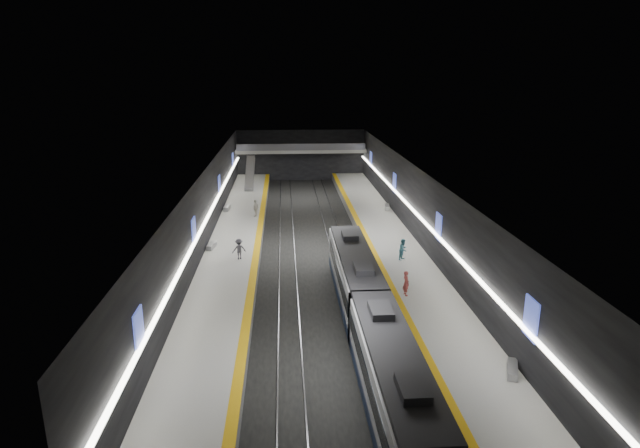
{
  "coord_description": "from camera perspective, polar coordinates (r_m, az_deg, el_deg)",
  "views": [
    {
      "loc": [
        -2.64,
        -49.32,
        16.77
      ],
      "look_at": [
        0.81,
        1.5,
        2.2
      ],
      "focal_mm": 30.0,
      "sensor_mm": 36.0,
      "label": 1
    }
  ],
  "objects": [
    {
      "name": "bench_left_near",
      "position": [
        50.51,
        -11.5,
        -2.29
      ],
      "size": [
        0.8,
        1.9,
        0.45
      ],
      "primitive_type": "cube",
      "rotation": [
        0.0,
        0.0,
        -0.16
      ],
      "color": "#99999E",
      "rests_on": "platform_left"
    },
    {
      "name": "passenger_right_b",
      "position": [
        46.84,
        8.87,
        -2.7
      ],
      "size": [
        1.13,
        1.15,
        1.87
      ],
      "primitive_type": "imported",
      "rotation": [
        0.0,
        0.0,
        0.88
      ],
      "color": "teal",
      "rests_on": "platform_right"
    },
    {
      "name": "tile_surface_right",
      "position": [
        52.76,
        7.39,
        -1.56
      ],
      "size": [
        5.0,
        70.0,
        0.02
      ],
      "primitive_type": "cube",
      "color": "#ABAAA5",
      "rests_on": "platform_right"
    },
    {
      "name": "cove_light_right",
      "position": [
        52.49,
        9.96,
        1.41
      ],
      "size": [
        0.25,
        68.6,
        0.12
      ],
      "primitive_type": "cube",
      "color": "white",
      "rests_on": "wall_right"
    },
    {
      "name": "ceiling",
      "position": [
        50.16,
        -0.81,
        5.89
      ],
      "size": [
        20.0,
        70.0,
        0.04
      ],
      "primitive_type": "cube",
      "rotation": [
        3.14,
        0.0,
        0.0
      ],
      "color": "beige",
      "rests_on": "wall_left"
    },
    {
      "name": "wall_left",
      "position": [
        51.47,
        -11.98,
        1.24
      ],
      "size": [
        0.04,
        70.0,
        8.0
      ],
      "primitive_type": "cube",
      "color": "black",
      "rests_on": "ground"
    },
    {
      "name": "tactile_strip_right",
      "position": [
        52.38,
        5.02,
        -1.6
      ],
      "size": [
        0.6,
        70.0,
        0.02
      ],
      "primitive_type": "cube",
      "color": "#DEA40B",
      "rests_on": "platform_right"
    },
    {
      "name": "passenger_right_a",
      "position": [
        39.57,
        9.16,
        -6.28
      ],
      "size": [
        0.57,
        0.76,
        1.86
      ],
      "primitive_type": "imported",
      "rotation": [
        0.0,
        0.0,
        1.78
      ],
      "color": "#AE4541",
      "rests_on": "platform_right"
    },
    {
      "name": "platform_right",
      "position": [
        52.92,
        7.37,
        -2.08
      ],
      "size": [
        5.0,
        70.0,
        1.0
      ],
      "primitive_type": "cube",
      "color": "slate",
      "rests_on": "ground"
    },
    {
      "name": "tactile_strip_left",
      "position": [
        51.84,
        -6.64,
        -1.84
      ],
      "size": [
        0.6,
        70.0,
        0.02
      ],
      "primitive_type": "cube",
      "color": "#DEA40B",
      "rests_on": "platform_left"
    },
    {
      "name": "mezzanine_bridge",
      "position": [
        83.12,
        -2.04,
        7.84
      ],
      "size": [
        20.0,
        3.0,
        1.5
      ],
      "color": "gray",
      "rests_on": "wall_left"
    },
    {
      "name": "cove_light_left",
      "position": [
        51.5,
        -11.74,
        1.03
      ],
      "size": [
        0.25,
        68.6,
        0.12
      ],
      "primitive_type": "cube",
      "color": "white",
      "rests_on": "wall_left"
    },
    {
      "name": "passenger_left_a",
      "position": [
        60.5,
        -6.89,
        1.69
      ],
      "size": [
        0.85,
        1.23,
        1.94
      ],
      "primitive_type": "imported",
      "rotation": [
        0.0,
        0.0,
        -1.94
      ],
      "color": "#B8B4A8",
      "rests_on": "platform_left"
    },
    {
      "name": "bench_right_far",
      "position": [
        64.06,
        7.17,
        1.81
      ],
      "size": [
        0.83,
        2.03,
        0.48
      ],
      "primitive_type": "cube",
      "rotation": [
        0.0,
        0.0,
        -0.15
      ],
      "color": "#99999E",
      "rests_on": "platform_right"
    },
    {
      "name": "wall_back",
      "position": [
        85.32,
        -2.08,
        7.34
      ],
      "size": [
        20.0,
        0.04,
        8.0
      ],
      "primitive_type": "cube",
      "color": "black",
      "rests_on": "ground"
    },
    {
      "name": "ground",
      "position": [
        52.16,
        -0.77,
        -2.79
      ],
      "size": [
        70.0,
        70.0,
        0.0
      ],
      "primitive_type": "plane",
      "color": "black",
      "rests_on": "ground"
    },
    {
      "name": "ad_posters",
      "position": [
        51.86,
        -0.85,
        2.27
      ],
      "size": [
        19.94,
        53.5,
        2.2
      ],
      "color": "#4658D2",
      "rests_on": "wall_left"
    },
    {
      "name": "wall_right",
      "position": [
        52.49,
        10.18,
        1.63
      ],
      "size": [
        0.04,
        70.0,
        8.0
      ],
      "primitive_type": "cube",
      "color": "black",
      "rests_on": "ground"
    },
    {
      "name": "train",
      "position": [
        33.59,
        5.4,
        -9.82
      ],
      "size": [
        2.69,
        29.07,
        3.6
      ],
      "color": "#0D1933",
      "rests_on": "ground"
    },
    {
      "name": "platform_left",
      "position": [
        52.16,
        -9.04,
        -2.42
      ],
      "size": [
        5.0,
        70.0,
        1.0
      ],
      "primitive_type": "cube",
      "color": "slate",
      "rests_on": "ground"
    },
    {
      "name": "passenger_left_b",
      "position": [
        46.93,
        -8.63,
        -2.68
      ],
      "size": [
        1.34,
        1.03,
        1.83
      ],
      "primitive_type": "imported",
      "rotation": [
        0.0,
        0.0,
        3.48
      ],
      "color": "#48474F",
      "rests_on": "platform_left"
    },
    {
      "name": "rails",
      "position": [
        52.14,
        -0.77,
        -2.73
      ],
      "size": [
        6.52,
        70.0,
        0.12
      ],
      "color": "gray",
      "rests_on": "ground"
    },
    {
      "name": "bench_left_far",
      "position": [
        64.11,
        -9.91,
        1.71
      ],
      "size": [
        0.69,
        2.07,
        0.5
      ],
      "primitive_type": "cube",
      "rotation": [
        0.0,
        0.0,
        -0.06
      ],
      "color": "#99999E",
      "rests_on": "platform_left"
    },
    {
      "name": "escalator",
      "position": [
        76.74,
        -7.48,
        5.41
      ],
      "size": [
        1.2,
        7.5,
        3.92
      ],
      "primitive_type": "cube",
      "rotation": [
        0.44,
        0.0,
        0.0
      ],
      "color": "#99999E",
      "rests_on": "platform_left"
    },
    {
      "name": "tile_surface_left",
      "position": [
        52.0,
        -9.06,
        -1.89
      ],
      "size": [
        5.0,
        70.0,
        0.02
      ],
      "primitive_type": "cube",
      "color": "#ABAAA5",
      "rests_on": "platform_left"
    },
    {
      "name": "bench_right_near",
      "position": [
        31.74,
        19.84,
        -14.4
      ],
      "size": [
        1.18,
        1.93,
        0.46
      ],
      "primitive_type": "cube",
      "rotation": [
        0.0,
        0.0,
        -0.38
      ],
      "color": "#99999E",
      "rests_on": "platform_right"
    }
  ]
}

